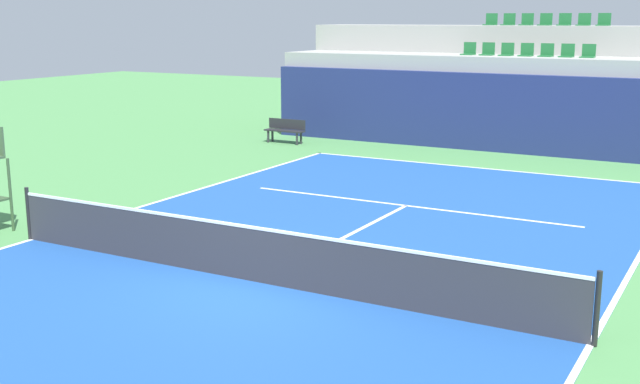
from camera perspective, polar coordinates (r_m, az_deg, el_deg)
name	(u,v)px	position (r m, az deg, el deg)	size (l,w,h in m)	color
ground_plane	(258,283)	(13.59, -4.49, -6.49)	(80.00, 80.00, 0.00)	#4C8C4C
court_surface	(258,282)	(13.59, -4.49, -6.47)	(11.00, 24.00, 0.01)	#1E4C99
baseline_far	(479,168)	(24.14, 11.35, 1.70)	(11.00, 0.10, 0.00)	white
sideline_left	(32,239)	(17.10, -19.94, -3.21)	(0.10, 24.00, 0.00)	white
sideline_right	(590,345)	(11.68, 18.82, -10.33)	(0.10, 24.00, 0.00)	white
service_line_far	(406,206)	(19.04, 6.19, -0.98)	(8.26, 0.10, 0.00)	white
centre_service_line	(344,237)	(16.23, 1.76, -3.27)	(0.10, 6.40, 0.00)	white
back_wall	(511,114)	(26.99, 13.57, 5.47)	(17.65, 0.30, 2.59)	navy
stands_tier_lower	(523,102)	(28.26, 14.35, 6.26)	(17.65, 2.40, 3.11)	#9E9E99
stands_tier_upper	(541,83)	(30.54, 15.57, 7.56)	(17.65, 2.40, 4.11)	#9E9E99
seating_row_lower	(526,52)	(28.24, 14.58, 9.66)	(4.50, 0.44, 0.44)	#1E6633
seating_row_upper	(545,22)	(30.54, 15.86, 11.65)	(4.50, 0.44, 0.44)	#1E6633
tennis_net	(257,254)	(13.44, -4.53, -4.44)	(11.08, 0.08, 1.07)	black
player_bench	(285,129)	(28.46, -2.49, 4.54)	(1.50, 0.40, 0.85)	#232328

